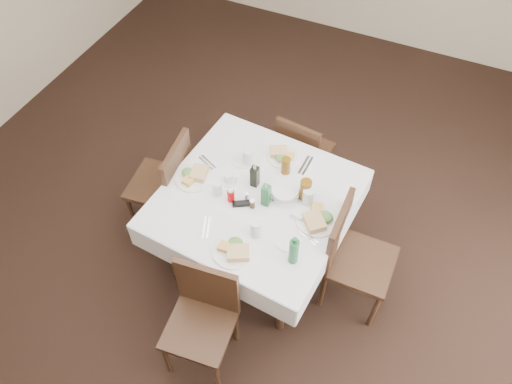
% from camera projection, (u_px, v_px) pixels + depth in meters
% --- Properties ---
extents(ground_plane, '(7.00, 7.00, 0.00)m').
position_uv_depth(ground_plane, '(250.00, 262.00, 4.10)').
color(ground_plane, black).
extents(room_shell, '(6.04, 7.04, 2.80)m').
position_uv_depth(room_shell, '(247.00, 102.00, 2.77)').
color(room_shell, '#C5B294').
rests_on(room_shell, ground).
extents(dining_table, '(1.40, 1.40, 0.76)m').
position_uv_depth(dining_table, '(256.00, 203.00, 3.62)').
color(dining_table, black).
rests_on(dining_table, ground).
extents(chair_north, '(0.44, 0.44, 0.84)m').
position_uv_depth(chair_north, '(301.00, 150.00, 4.23)').
color(chair_north, black).
rests_on(chair_north, ground).
extents(chair_south, '(0.47, 0.47, 0.90)m').
position_uv_depth(chair_south, '(203.00, 312.00, 3.27)').
color(chair_south, black).
rests_on(chair_south, ground).
extents(chair_east, '(0.46, 0.46, 0.96)m').
position_uv_depth(chair_east, '(350.00, 252.00, 3.52)').
color(chair_east, black).
rests_on(chair_east, ground).
extents(chair_west, '(0.50, 0.50, 0.94)m').
position_uv_depth(chair_west, '(168.00, 180.00, 3.94)').
color(chair_west, black).
rests_on(chair_west, ground).
extents(meal_north, '(0.25, 0.25, 0.05)m').
position_uv_depth(meal_north, '(282.00, 155.00, 3.78)').
color(meal_north, white).
rests_on(meal_north, dining_table).
extents(meal_south, '(0.28, 0.28, 0.06)m').
position_uv_depth(meal_south, '(234.00, 250.00, 3.25)').
color(meal_south, white).
rests_on(meal_south, dining_table).
extents(meal_east, '(0.30, 0.30, 0.07)m').
position_uv_depth(meal_east, '(318.00, 219.00, 3.40)').
color(meal_east, white).
rests_on(meal_east, dining_table).
extents(meal_west, '(0.28, 0.28, 0.06)m').
position_uv_depth(meal_west, '(194.00, 176.00, 3.65)').
color(meal_west, white).
rests_on(meal_west, dining_table).
extents(side_plate_a, '(0.16, 0.16, 0.01)m').
position_uv_depth(side_plate_a, '(242.00, 161.00, 3.76)').
color(side_plate_a, white).
rests_on(side_plate_a, dining_table).
extents(side_plate_b, '(0.15, 0.15, 0.01)m').
position_uv_depth(side_plate_b, '(287.00, 243.00, 3.30)').
color(side_plate_b, white).
rests_on(side_plate_b, dining_table).
extents(water_n, '(0.07, 0.07, 0.14)m').
position_uv_depth(water_n, '(248.00, 157.00, 3.70)').
color(water_n, silver).
rests_on(water_n, dining_table).
extents(water_s, '(0.07, 0.07, 0.14)m').
position_uv_depth(water_s, '(256.00, 229.00, 3.30)').
color(water_s, silver).
rests_on(water_s, dining_table).
extents(water_e, '(0.08, 0.08, 0.14)m').
position_uv_depth(water_e, '(308.00, 197.00, 3.46)').
color(water_e, silver).
rests_on(water_e, dining_table).
extents(water_w, '(0.06, 0.06, 0.12)m').
position_uv_depth(water_w, '(218.00, 189.00, 3.53)').
color(water_w, silver).
rests_on(water_w, dining_table).
extents(iced_tea_a, '(0.07, 0.07, 0.14)m').
position_uv_depth(iced_tea_a, '(286.00, 166.00, 3.65)').
color(iced_tea_a, brown).
rests_on(iced_tea_a, dining_table).
extents(iced_tea_b, '(0.08, 0.08, 0.17)m').
position_uv_depth(iced_tea_b, '(305.00, 190.00, 3.48)').
color(iced_tea_b, brown).
rests_on(iced_tea_b, dining_table).
extents(bread_basket, '(0.21, 0.21, 0.07)m').
position_uv_depth(bread_basket, '(285.00, 193.00, 3.53)').
color(bread_basket, silver).
rests_on(bread_basket, dining_table).
extents(oil_cruet_dark, '(0.05, 0.05, 0.23)m').
position_uv_depth(oil_cruet_dark, '(255.00, 176.00, 3.55)').
color(oil_cruet_dark, black).
rests_on(oil_cruet_dark, dining_table).
extents(oil_cruet_green, '(0.06, 0.06, 0.23)m').
position_uv_depth(oil_cruet_green, '(266.00, 194.00, 3.44)').
color(oil_cruet_green, '#1D6034').
rests_on(oil_cruet_green, dining_table).
extents(ketchup_bottle, '(0.05, 0.05, 0.11)m').
position_uv_depth(ketchup_bottle, '(231.00, 195.00, 3.49)').
color(ketchup_bottle, '#B80104').
rests_on(ketchup_bottle, dining_table).
extents(salt_shaker, '(0.03, 0.03, 0.07)m').
position_uv_depth(salt_shaker, '(247.00, 197.00, 3.51)').
color(salt_shaker, white).
rests_on(salt_shaker, dining_table).
extents(pepper_shaker, '(0.03, 0.03, 0.08)m').
position_uv_depth(pepper_shaker, '(252.00, 204.00, 3.47)').
color(pepper_shaker, '#40291D').
rests_on(pepper_shaker, dining_table).
extents(coffee_mug, '(0.12, 0.11, 0.08)m').
position_uv_depth(coffee_mug, '(229.00, 178.00, 3.61)').
color(coffee_mug, white).
rests_on(coffee_mug, dining_table).
extents(sunglasses, '(0.13, 0.10, 0.03)m').
position_uv_depth(sunglasses, '(241.00, 204.00, 3.50)').
color(sunglasses, black).
rests_on(sunglasses, dining_table).
extents(green_bottle, '(0.06, 0.06, 0.25)m').
position_uv_depth(green_bottle, '(294.00, 251.00, 3.14)').
color(green_bottle, '#1D6034').
rests_on(green_bottle, dining_table).
extents(sugar_caddy, '(0.09, 0.06, 0.04)m').
position_uv_depth(sugar_caddy, '(297.00, 216.00, 3.42)').
color(sugar_caddy, white).
rests_on(sugar_caddy, dining_table).
extents(cutlery_n, '(0.05, 0.20, 0.01)m').
position_uv_depth(cutlery_n, '(306.00, 166.00, 3.74)').
color(cutlery_n, silver).
rests_on(cutlery_n, dining_table).
extents(cutlery_s, '(0.11, 0.19, 0.01)m').
position_uv_depth(cutlery_s, '(206.00, 228.00, 3.38)').
color(cutlery_s, silver).
rests_on(cutlery_s, dining_table).
extents(cutlery_e, '(0.16, 0.10, 0.01)m').
position_uv_depth(cutlery_e, '(309.00, 237.00, 3.33)').
color(cutlery_e, silver).
rests_on(cutlery_e, dining_table).
extents(cutlery_w, '(0.17, 0.11, 0.01)m').
position_uv_depth(cutlery_w, '(207.00, 162.00, 3.76)').
color(cutlery_w, silver).
rests_on(cutlery_w, dining_table).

